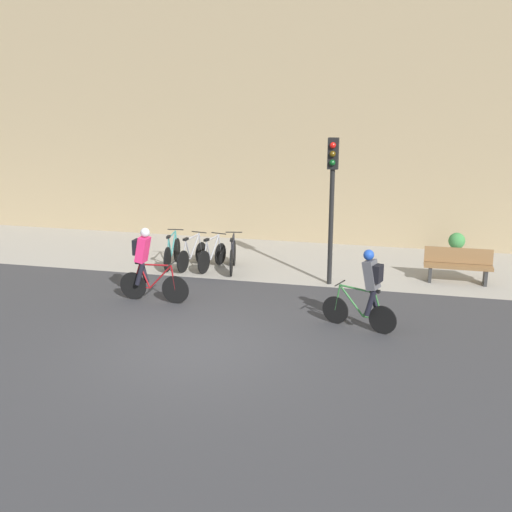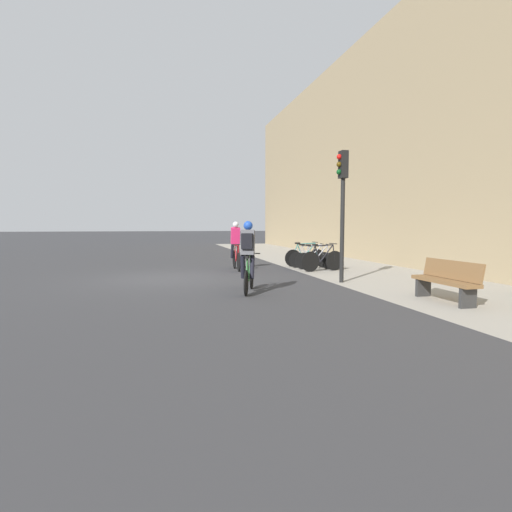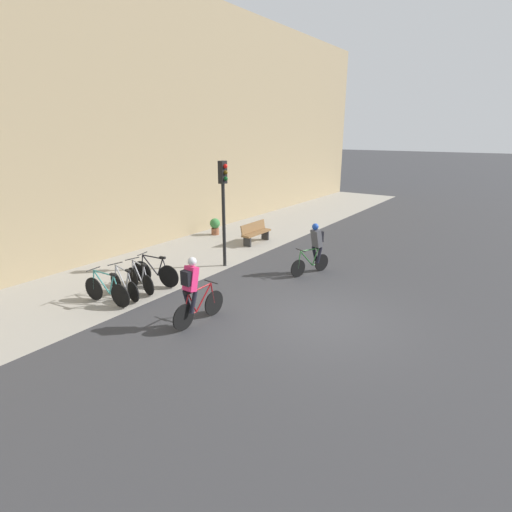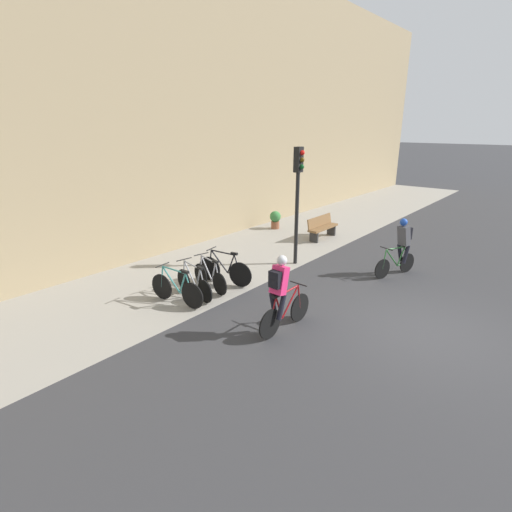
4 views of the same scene
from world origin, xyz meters
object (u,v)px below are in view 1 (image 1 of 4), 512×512
Objects in this scene: traffic_light_pole at (332,185)px; bench at (458,265)px; parked_bike_3 at (233,256)px; potted_plant at (456,244)px; cyclist_grey at (368,287)px; parked_bike_0 at (172,252)px; parked_bike_1 at (192,254)px; cyclist_pink at (146,262)px; parked_bike_2 at (212,256)px.

bench is (3.21, 0.89, -2.10)m from traffic_light_pole.
potted_plant is at bearing 23.93° from parked_bike_3.
cyclist_grey reaches higher than parked_bike_0.
traffic_light_pole is (2.74, -0.60, 2.15)m from parked_bike_3.
cyclist_grey is 1.02× the size of bench.
cyclist_grey reaches higher than bench.
parked_bike_1 reaches higher than bench.
parked_bike_3 is at bearing 0.08° from parked_bike_1.
parked_bike_1 is 2.09× the size of potted_plant.
cyclist_pink reaches higher than parked_bike_2.
parked_bike_2 is 0.90× the size of parked_bike_3.
cyclist_grey is (5.20, -0.70, 0.00)m from cyclist_pink.
parked_bike_2 is 4.03m from traffic_light_pole.
potted_plant is (6.05, 2.69, 0.02)m from parked_bike_3.
parked_bike_0 is at bearing 147.53° from cyclist_grey.
cyclist_grey is 1.01× the size of parked_bike_0.
parked_bike_1 is at bearing -179.87° from parked_bike_2.
bench is at bearing 23.74° from cyclist_pink.
cyclist_pink is 2.96m from parked_bike_1.
cyclist_grey is at bearing -109.00° from potted_plant.
cyclist_pink is at bearing -156.26° from bench.
bench is at bearing -92.59° from potted_plant.
potted_plant is at bearing 20.39° from parked_bike_1.
traffic_light_pole is at bearing -8.74° from parked_bike_1.
parked_bike_1 reaches higher than potted_plant.
parked_bike_2 is 0.42× the size of traffic_light_pole.
cyclist_grey is 3.60m from traffic_light_pole.
parked_bike_0 is 7.71m from bench.
parked_bike_0 reaches higher than potted_plant.
cyclist_grey reaches higher than parked_bike_3.
bench is at bearing 15.50° from traffic_light_pole.
parked_bike_2 is at bearing -179.96° from parked_bike_3.
potted_plant is (0.11, 2.40, -0.03)m from bench.
potted_plant is at bearing 71.00° from cyclist_grey.
parked_bike_2 is at bearing 0.13° from parked_bike_1.
parked_bike_3 is 1.01× the size of bench.
parked_bike_0 is 1.17m from parked_bike_2.
parked_bike_3 is at bearing 65.76° from cyclist_pink.
cyclist_pink is 1.02× the size of parked_bike_3.
parked_bike_0 is 0.47× the size of traffic_light_pole.
cyclist_grey is 0.47× the size of traffic_light_pole.
cyclist_pink is 5.24m from cyclist_grey.
traffic_light_pole is at bearing -10.28° from parked_bike_2.
parked_bike_2 reaches higher than bench.
potted_plant is at bearing 22.02° from parked_bike_2.
cyclist_grey is at bearing -68.93° from traffic_light_pole.
cyclist_grey is 6.67m from potted_plant.
bench is 2.40m from potted_plant.
bench is at bearing 2.76° from parked_bike_3.
traffic_light_pole reaches higher than bench.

